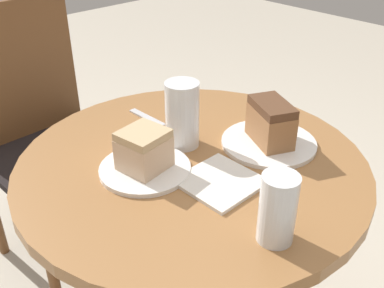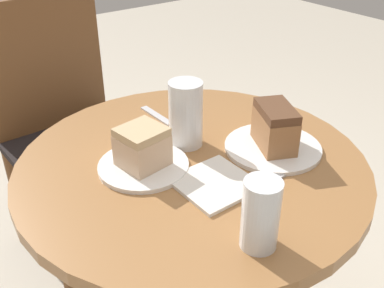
{
  "view_description": "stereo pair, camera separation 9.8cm",
  "coord_description": "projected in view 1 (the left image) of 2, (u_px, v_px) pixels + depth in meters",
  "views": [
    {
      "loc": [
        -0.58,
        -0.61,
        1.3
      ],
      "look_at": [
        0.0,
        0.0,
        0.8
      ],
      "focal_mm": 42.0,
      "sensor_mm": 36.0,
      "label": 1
    },
    {
      "loc": [
        -0.5,
        -0.68,
        1.3
      ],
      "look_at": [
        0.0,
        0.0,
        0.8
      ],
      "focal_mm": 42.0,
      "sensor_mm": 36.0,
      "label": 2
    }
  ],
  "objects": [
    {
      "name": "glass_lemonade",
      "position": [
        182.0,
        119.0,
        1.02
      ],
      "size": [
        0.08,
        0.08,
        0.16
      ],
      "color": "silver",
      "rests_on": "table"
    },
    {
      "name": "plate_near",
      "position": [
        269.0,
        143.0,
        1.05
      ],
      "size": [
        0.22,
        0.22,
        0.01
      ],
      "color": "white",
      "rests_on": "table"
    },
    {
      "name": "cake_slice_near",
      "position": [
        271.0,
        122.0,
        1.03
      ],
      "size": [
        0.12,
        0.14,
        0.1
      ],
      "rotation": [
        0.0,
        0.0,
        5.84
      ],
      "color": "#9E6B42",
      "rests_on": "plate_near"
    },
    {
      "name": "napkin_stack",
      "position": [
        220.0,
        182.0,
        0.92
      ],
      "size": [
        0.15,
        0.15,
        0.01
      ],
      "rotation": [
        0.0,
        0.0,
        0.01
      ],
      "color": "silver",
      "rests_on": "table"
    },
    {
      "name": "spoon",
      "position": [
        147.0,
        118.0,
        1.17
      ],
      "size": [
        0.02,
        0.13,
        0.0
      ],
      "rotation": [
        0.0,
        0.0,
        1.59
      ],
      "color": "silver",
      "rests_on": "table"
    },
    {
      "name": "glass_water",
      "position": [
        277.0,
        212.0,
        0.75
      ],
      "size": [
        0.06,
        0.06,
        0.13
      ],
      "color": "silver",
      "rests_on": "table"
    },
    {
      "name": "plate_far",
      "position": [
        145.0,
        169.0,
        0.96
      ],
      "size": [
        0.2,
        0.2,
        0.01
      ],
      "color": "white",
      "rests_on": "table"
    },
    {
      "name": "table",
      "position": [
        192.0,
        223.0,
        1.09
      ],
      "size": [
        0.78,
        0.78,
        0.76
      ],
      "color": "#9E6B3D",
      "rests_on": "ground_plane"
    },
    {
      "name": "chair",
      "position": [
        49.0,
        137.0,
        1.62
      ],
      "size": [
        0.49,
        0.49,
        0.96
      ],
      "rotation": [
        0.0,
        0.0,
        0.04
      ],
      "color": "brown",
      "rests_on": "ground_plane"
    },
    {
      "name": "fork",
      "position": [
        270.0,
        177.0,
        0.94
      ],
      "size": [
        0.18,
        0.02,
        0.0
      ],
      "rotation": [
        0.0,
        0.0,
        0.02
      ],
      "color": "silver",
      "rests_on": "table"
    },
    {
      "name": "cake_slice_far",
      "position": [
        144.0,
        150.0,
        0.93
      ],
      "size": [
        0.11,
        0.1,
        0.09
      ],
      "rotation": [
        0.0,
        0.0,
        4.86
      ],
      "color": "beige",
      "rests_on": "plate_far"
    }
  ]
}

